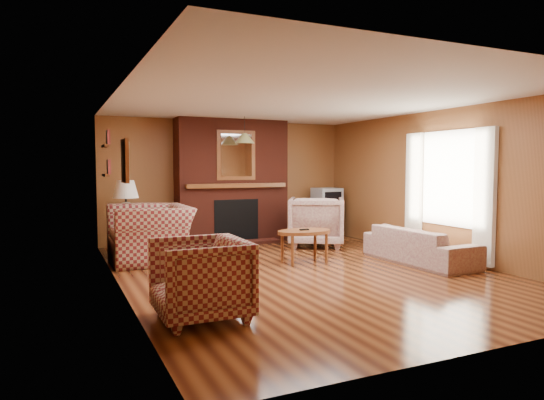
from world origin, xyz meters
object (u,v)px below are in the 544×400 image
plaid_loveseat (150,233)px  crt_tv (327,199)px  fireplace (232,182)px  floral_sofa (420,245)px  table_lamp (126,199)px  tv_stand (327,223)px  plaid_armchair (200,279)px  coffee_table (304,234)px  floral_armchair (316,221)px  side_table (127,238)px

plaid_loveseat → crt_tv: 4.08m
fireplace → floral_sofa: (1.90, -3.21, -0.91)m
table_lamp → tv_stand: (4.15, 0.35, -0.66)m
plaid_armchair → coffee_table: 3.05m
floral_armchair → plaid_loveseat: bearing=33.8°
tv_stand → crt_tv: crt_tv is taller
coffee_table → table_lamp: size_ratio=1.25×
fireplace → tv_stand: bearing=-5.1°
fireplace → plaid_armchair: size_ratio=2.73×
fireplace → side_table: (-2.10, -0.53, -0.91)m
coffee_table → tv_stand: bearing=52.2°
plaid_armchair → tv_stand: (4.00, 4.32, -0.12)m
floral_sofa → floral_armchair: 2.16m
side_table → table_lamp: (0.00, 0.00, 0.67)m
plaid_armchair → floral_armchair: floral_armchair is taller
floral_armchair → tv_stand: (0.81, 0.98, -0.18)m
floral_sofa → side_table: bearing=54.7°
plaid_armchair → side_table: bearing=-177.5°
side_table → table_lamp: 0.67m
floral_armchair → side_table: (-3.34, 0.63, -0.19)m
fireplace → table_lamp: fireplace is taller
table_lamp → coffee_table: bearing=-38.4°
plaid_loveseat → floral_armchair: size_ratio=1.33×
plaid_armchair → side_table: (-0.15, 3.97, -0.13)m
coffee_table → crt_tv: (1.75, 2.25, 0.36)m
floral_sofa → floral_armchair: floral_armchair is taller
coffee_table → table_lamp: table_lamp is taller
side_table → crt_tv: (4.15, 0.34, 0.52)m
side_table → plaid_loveseat: bearing=-72.4°
plaid_loveseat → floral_sofa: (3.75, -1.88, -0.16)m
fireplace → floral_sofa: 3.84m
plaid_armchair → table_lamp: bearing=-177.5°
tv_stand → crt_tv: (0.00, -0.01, 0.52)m
plaid_armchair → table_lamp: table_lamp is taller
plaid_armchair → plaid_loveseat: bearing=178.5°
fireplace → tv_stand: size_ratio=4.31×
plaid_armchair → coffee_table: bearing=132.8°
tv_stand → coffee_table: bearing=-124.4°
floral_armchair → plaid_armchair: bearing=77.1°
plaid_armchair → floral_sofa: (3.85, 1.29, -0.13)m
plaid_armchair → table_lamp: size_ratio=1.25×
coffee_table → floral_armchair: bearing=53.6°
fireplace → plaid_loveseat: size_ratio=1.78×
floral_armchair → side_table: 3.40m
plaid_armchair → floral_sofa: 4.06m
floral_armchair → tv_stand: 1.29m
floral_armchair → tv_stand: floral_armchair is taller
fireplace → side_table: 2.35m
plaid_armchair → side_table: size_ratio=1.60×
side_table → plaid_armchair: bearing=-87.8°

